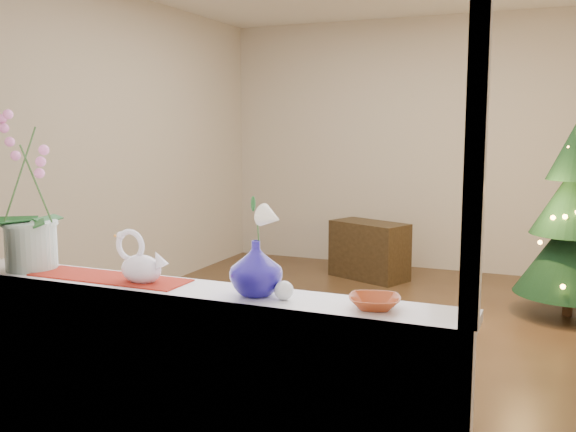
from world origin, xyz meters
name	(u,v)px	position (x,y,z in m)	size (l,w,h in m)	color
ground	(359,335)	(0.00, 0.00, 0.00)	(5.00, 5.00, 0.00)	#3A2717
wall_back	(428,145)	(0.00, 2.50, 1.35)	(4.50, 0.10, 2.70)	beige
wall_front	(166,180)	(0.00, -2.50, 1.35)	(4.50, 0.10, 2.70)	beige
wall_left	(108,150)	(-2.25, 0.00, 1.35)	(0.10, 5.00, 2.70)	beige
window_apron	(178,413)	(0.00, -2.46, 0.44)	(2.20, 0.08, 0.88)	white
windowsill	(188,292)	(0.00, -2.37, 0.90)	(2.20, 0.26, 0.04)	white
window_frame	(169,82)	(0.00, -2.47, 1.70)	(2.22, 0.06, 1.60)	white
runner	(109,277)	(-0.38, -2.37, 0.92)	(0.70, 0.20, 0.01)	maroon
orchid_pot	(28,191)	(-0.80, -2.36, 1.27)	(0.24, 0.24, 0.70)	beige
swan	(141,258)	(-0.21, -2.39, 1.02)	(0.24, 0.11, 0.20)	silver
blue_vase	(256,264)	(0.30, -2.37, 1.04)	(0.23, 0.23, 0.24)	#120A63
lily	(256,208)	(0.30, -2.37, 1.25)	(0.13, 0.07, 0.18)	silver
paperweight	(284,290)	(0.42, -2.40, 0.96)	(0.07, 0.07, 0.07)	silver
amber_dish	(375,303)	(0.75, -2.38, 0.94)	(0.15, 0.15, 0.04)	#973918
xmas_tree	(573,219)	(1.44, 1.14, 0.81)	(0.88, 0.88, 1.61)	black
side_table	(369,250)	(-0.43, 1.79, 0.29)	(0.78, 0.39, 0.58)	black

